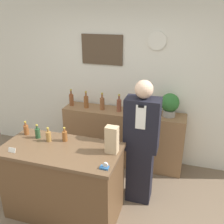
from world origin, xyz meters
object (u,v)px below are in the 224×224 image
at_px(paper_bag, 112,140).
at_px(shopkeeper, 141,144).
at_px(tape_dispenser, 105,167).
at_px(potted_plant, 170,104).

bearing_deg(paper_bag, shopkeeper, 59.21).
height_order(shopkeeper, tape_dispenser, shopkeeper).
bearing_deg(shopkeeper, potted_plant, 71.87).
relative_size(shopkeeper, potted_plant, 4.74).
height_order(paper_bag, tape_dispenser, paper_bag).
distance_m(paper_bag, tape_dispenser, 0.35).
relative_size(paper_bag, tape_dispenser, 3.53).
relative_size(potted_plant, paper_bag, 1.12).
bearing_deg(tape_dispenser, paper_bag, 94.25).
height_order(shopkeeper, potted_plant, shopkeeper).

